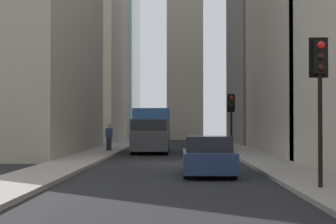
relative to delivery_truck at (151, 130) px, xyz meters
The scene contains 13 objects.
ground_plane 9.71m from the delivery_truck, behind, with size 135.00×135.00×0.00m, color black.
sidewalk_right 10.09m from the delivery_truck, 161.93° to the left, with size 90.00×2.20×0.14m, color gray.
sidewalk_left 11.27m from the delivery_truck, 148.16° to the right, with size 90.00×2.20×0.14m, color gray.
building_left_far 24.55m from the delivery_truck, 32.46° to the right, with size 17.13×10.50×23.22m.
building_right_far 27.36m from the delivery_truck, 22.39° to the left, with size 16.06×10.50×28.68m.
church_spire 38.23m from the delivery_truck, ahead, with size 4.81×4.81×31.49m.
delivery_truck is the anchor object (origin of this frame).
sedan_navy 16.87m from the delivery_truck, behind, with size 4.30×1.78×1.42m.
traffic_light_foreground 22.47m from the delivery_truck, 165.63° to the right, with size 0.43×0.52×4.06m.
traffic_light_midblock 6.34m from the delivery_truck, 60.82° to the right, with size 0.43×0.52×3.80m.
traffic_light_far_junction 6.91m from the delivery_truck, 53.55° to the right, with size 0.43×0.52×3.66m.
pedestrian 2.90m from the delivery_truck, 75.80° to the left, with size 0.26×0.44×1.71m.
discarded_bottle 16.43m from the delivery_truck, behind, with size 0.07×0.07×0.27m.
Camera 1 is at (-28.19, -0.35, 1.83)m, focal length 63.24 mm.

